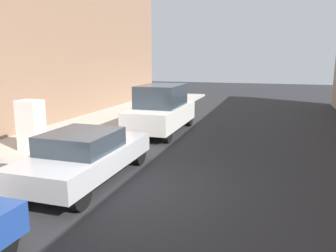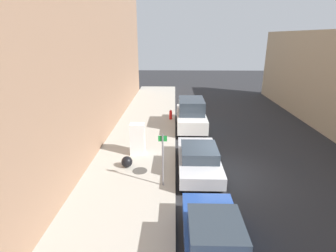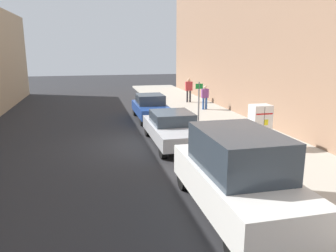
{
  "view_description": "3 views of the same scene",
  "coord_description": "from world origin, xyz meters",
  "px_view_note": "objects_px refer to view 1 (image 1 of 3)",
  "views": [
    {
      "loc": [
        3.36,
        -7.24,
        3.22
      ],
      "look_at": [
        -0.15,
        3.83,
        0.87
      ],
      "focal_mm": 35.0,
      "sensor_mm": 36.0,
      "label": 1
    },
    {
      "loc": [
        -2.48,
        -11.22,
        6.27
      ],
      "look_at": [
        -2.85,
        3.54,
        1.18
      ],
      "focal_mm": 28.0,
      "sensor_mm": 36.0,
      "label": 2
    },
    {
      "loc": [
        2.06,
        13.34,
        4.02
      ],
      "look_at": [
        -0.67,
        1.87,
        1.25
      ],
      "focal_mm": 35.0,
      "sensor_mm": 36.0,
      "label": 3
    }
  ],
  "objects_px": {
    "discarded_refrigerator": "(31,125)",
    "parked_sedan_silver": "(86,155)",
    "parked_van_white": "(162,109)",
    "fire_hydrant": "(145,113)"
  },
  "relations": [
    {
      "from": "parked_van_white",
      "to": "discarded_refrigerator",
      "type": "bearing_deg",
      "value": -123.99
    },
    {
      "from": "fire_hydrant",
      "to": "parked_van_white",
      "type": "relative_size",
      "value": 0.15
    },
    {
      "from": "discarded_refrigerator",
      "to": "parked_van_white",
      "type": "height_order",
      "value": "parked_van_white"
    },
    {
      "from": "discarded_refrigerator",
      "to": "parked_sedan_silver",
      "type": "height_order",
      "value": "discarded_refrigerator"
    },
    {
      "from": "fire_hydrant",
      "to": "parked_van_white",
      "type": "distance_m",
      "value": 2.28
    },
    {
      "from": "fire_hydrant",
      "to": "parked_sedan_silver",
      "type": "distance_m",
      "value": 8.16
    },
    {
      "from": "parked_sedan_silver",
      "to": "parked_van_white",
      "type": "distance_m",
      "value": 6.36
    },
    {
      "from": "fire_hydrant",
      "to": "parked_sedan_silver",
      "type": "bearing_deg",
      "value": -79.73
    },
    {
      "from": "parked_sedan_silver",
      "to": "fire_hydrant",
      "type": "bearing_deg",
      "value": 100.27
    },
    {
      "from": "parked_van_white",
      "to": "parked_sedan_silver",
      "type": "bearing_deg",
      "value": -90.0
    }
  ]
}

